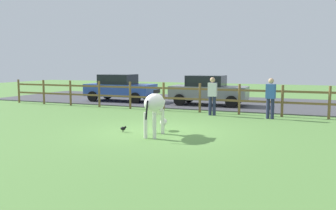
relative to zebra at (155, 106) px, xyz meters
The scene contains 9 objects.
ground_plane 1.12m from the zebra, 100.28° to the left, with size 60.00×60.00×0.00m, color #5B8C42.
parking_asphalt 9.96m from the zebra, 90.65° to the left, with size 28.00×7.40×0.05m, color #47474C.
paddock_fence 5.63m from the zebra, 93.17° to the left, with size 21.71×0.11×1.33m.
zebra is the anchor object (origin of this frame).
crow_on_grass 1.42m from the zebra, behind, with size 0.22×0.10×0.20m.
parked_car_blue 10.17m from the zebra, 126.11° to the left, with size 4.06×2.01×1.56m.
parked_car_grey 8.25m from the zebra, 94.61° to the left, with size 4.06×2.00×1.56m.
visitor_left_of_tree 4.91m from the zebra, 84.48° to the left, with size 0.36×0.22×1.64m.
visitor_right_of_tree 5.62m from the zebra, 59.00° to the left, with size 0.39×0.27×1.64m.
Camera 1 is at (4.59, -10.47, 2.18)m, focal length 37.98 mm.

